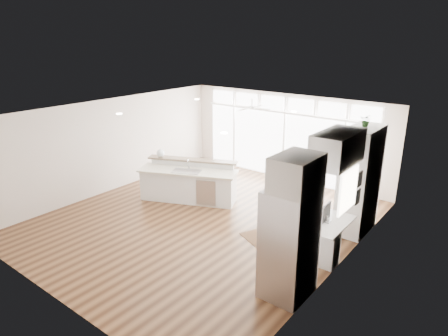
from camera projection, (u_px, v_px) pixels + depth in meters
The scene contains 24 objects.
floor at pixel (204, 220), 10.03m from camera, with size 7.00×8.00×0.02m, color #3E2413.
ceiling at pixel (202, 113), 9.16m from camera, with size 7.00×8.00×0.02m, color silver.
wall_back at pixel (286, 137), 12.59m from camera, with size 7.00×0.04×2.70m, color beige.
wall_front at pixel (46, 230), 6.60m from camera, with size 7.00×0.04×2.70m, color beige.
wall_left at pixel (112, 145), 11.62m from camera, with size 0.04×8.00×2.70m, color beige.
wall_right at pixel (343, 205), 7.56m from camera, with size 0.04×8.00×2.70m, color beige.
glass_wall at pixel (284, 146), 12.64m from camera, with size 5.80×0.06×2.08m, color white.
transom_row at pixel (286, 104), 12.21m from camera, with size 5.90×0.06×0.40m, color white.
desk_window at pixel (348, 190), 7.75m from camera, with size 0.04×0.85×0.85m, color white.
ceiling_fan at pixel (252, 104), 11.62m from camera, with size 1.16×1.16×0.32m, color white.
recessed_lights at pixel (208, 113), 9.32m from camera, with size 3.40×3.00×0.02m, color white.
oven_cabinet at pixel (359, 180), 9.13m from camera, with size 0.64×1.20×2.50m, color white.
desk_nook at pixel (327, 239), 8.31m from camera, with size 0.72×1.30×0.76m, color white.
upper_cabinets at pixel (338, 148), 7.66m from camera, with size 0.64×1.30×0.64m, color white.
refrigerator at pixel (289, 243), 6.89m from camera, with size 0.76×0.90×2.00m, color #ABABB0.
fridge_cabinet at pixel (297, 173), 6.44m from camera, with size 0.64×0.90×0.60m, color white.
framed_photos at pixel (359, 188), 8.26m from camera, with size 0.06×0.22×0.80m, color black.
kitchen_island at pixel (188, 182), 11.03m from camera, with size 2.71×1.02×1.08m, color white.
rug at pixel (264, 239), 9.06m from camera, with size 1.01×0.73×0.01m, color #331D10.
office_chair at pixel (295, 221), 8.77m from camera, with size 0.54×0.50×1.04m, color black.
fishbowl at pixel (160, 153), 11.40m from camera, with size 0.23×0.23×0.23m, color white.
monitor at pixel (326, 213), 8.18m from camera, with size 0.08×0.47×0.39m, color black.
keyboard at pixel (317, 219), 8.33m from camera, with size 0.13×0.34×0.02m, color silver.
potted_plant at pixel (366, 122), 8.70m from camera, with size 0.25×0.28×0.22m, color #2E5926.
Camera 1 is at (5.96, -6.87, 4.44)m, focal length 32.00 mm.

